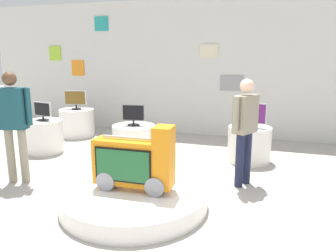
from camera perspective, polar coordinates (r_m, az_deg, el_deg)
name	(u,v)px	position (r m, az deg, el deg)	size (l,w,h in m)	color
ground_plane	(148,213)	(4.17, -3.52, -14.89)	(30.00, 30.00, 0.00)	#B2ADA3
back_wall_display	(212,68)	(7.79, 7.71, 9.91)	(12.12, 0.13, 3.17)	silver
main_display_pedestal	(134,197)	(4.32, -5.89, -12.26)	(1.88, 1.88, 0.22)	white
novelty_firetruck_tv	(135,164)	(4.14, -5.82, -6.63)	(1.02, 0.36, 0.85)	gray
display_pedestal_left_rear	(134,142)	(6.09, -5.94, -2.82)	(0.79, 0.79, 0.64)	white
tv_on_left_rear	(133,115)	(5.97, -6.07, 1.94)	(0.39, 0.22, 0.37)	black
display_pedestal_center_rear	(45,136)	(6.95, -20.70, -1.66)	(0.72, 0.72, 0.64)	white
tv_on_center_rear	(43,111)	(6.85, -21.04, 2.46)	(0.44, 0.23, 0.36)	black
display_pedestal_right_rear	(249,144)	(6.11, 13.97, -3.08)	(0.77, 0.77, 0.64)	white
tv_on_right_rear	(251,114)	(5.99, 14.25, 2.03)	(0.54, 0.20, 0.44)	black
display_pedestal_far_right	(77,122)	(8.11, -15.55, 0.62)	(0.81, 0.81, 0.64)	white
tv_on_far_right	(76,99)	(8.02, -15.80, 4.55)	(0.53, 0.22, 0.44)	black
shopper_browsing_near_truck	(14,119)	(5.31, -25.33, 1.07)	(0.54, 0.30, 1.67)	gray
shopper_browsing_rear	(245,125)	(4.84, 13.28, 0.23)	(0.35, 0.50, 1.58)	#1E233F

